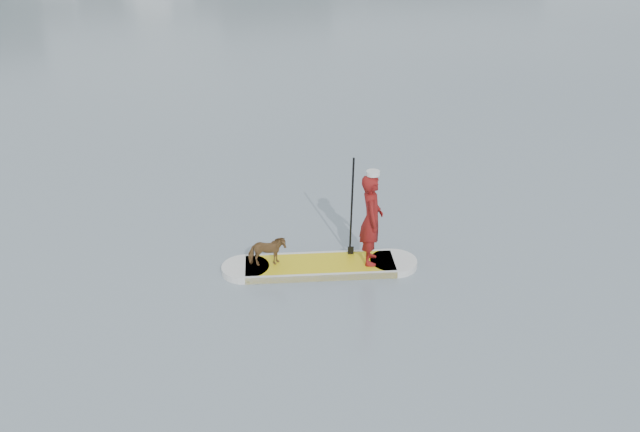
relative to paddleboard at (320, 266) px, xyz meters
name	(u,v)px	position (x,y,z in m)	size (l,w,h in m)	color
ground	(89,218)	(-3.63, 3.23, -0.06)	(140.00, 140.00, 0.00)	slate
paddleboard	(320,266)	(0.00, 0.00, 0.00)	(3.23, 1.39, 0.12)	yellow
paddler	(371,219)	(0.82, -0.20, 0.85)	(0.57, 0.38, 1.57)	maroon
white_cap	(373,173)	(0.82, -0.20, 1.67)	(0.22, 0.22, 0.07)	silver
dog	(267,251)	(-0.85, 0.21, 0.32)	(0.28, 0.62, 0.52)	brown
paddle	(351,219)	(0.60, 0.13, 0.74)	(0.10, 0.30, 2.00)	black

